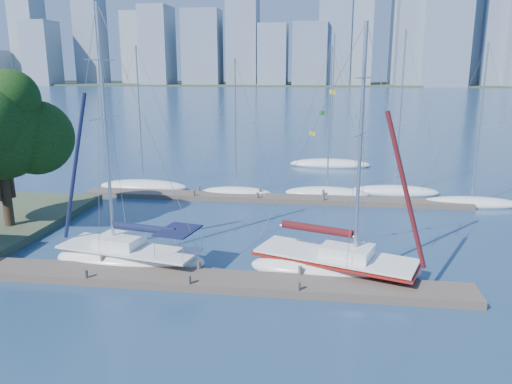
# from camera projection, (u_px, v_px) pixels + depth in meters

# --- Properties ---
(ground) EXTENTS (700.00, 700.00, 0.00)m
(ground) POSITION_uv_depth(u_px,v_px,m) (194.00, 284.00, 23.82)
(ground) COLOR navy
(ground) RESTS_ON ground
(near_dock) EXTENTS (26.00, 2.00, 0.40)m
(near_dock) POSITION_uv_depth(u_px,v_px,m) (194.00, 280.00, 23.77)
(near_dock) COLOR brown
(near_dock) RESTS_ON ground
(far_dock) EXTENTS (30.00, 1.80, 0.36)m
(far_dock) POSITION_uv_depth(u_px,v_px,m) (272.00, 198.00, 38.90)
(far_dock) COLOR brown
(far_dock) RESTS_ON ground
(far_shore) EXTENTS (800.00, 100.00, 1.50)m
(far_shore) POSITION_uv_depth(u_px,v_px,m) (317.00, 84.00, 331.55)
(far_shore) COLOR #38472D
(far_shore) RESTS_ON ground
(sailboat_navy) EXTENTS (8.44, 4.20, 13.63)m
(sailboat_navy) POSITION_uv_depth(u_px,v_px,m) (129.00, 244.00, 25.97)
(sailboat_navy) COLOR white
(sailboat_navy) RESTS_ON ground
(sailboat_maroon) EXTENTS (8.93, 5.42, 12.61)m
(sailboat_maroon) POSITION_uv_depth(u_px,v_px,m) (336.00, 255.00, 24.82)
(sailboat_maroon) COLOR white
(sailboat_maroon) RESTS_ON ground
(bg_boat_0) EXTENTS (7.67, 2.34, 12.22)m
(bg_boat_0) POSITION_uv_depth(u_px,v_px,m) (144.00, 186.00, 42.54)
(bg_boat_0) COLOR white
(bg_boat_0) RESTS_ON ground
(bg_boat_1) EXTENTS (6.13, 2.98, 11.10)m
(bg_boat_1) POSITION_uv_depth(u_px,v_px,m) (236.00, 192.00, 40.42)
(bg_boat_1) COLOR white
(bg_boat_1) RESTS_ON ground
(bg_boat_3) EXTENTS (6.89, 2.66, 12.04)m
(bg_boat_3) POSITION_uv_depth(u_px,v_px,m) (327.00, 193.00, 40.27)
(bg_boat_3) COLOR white
(bg_boat_3) RESTS_ON ground
(bg_boat_4) EXTENTS (7.28, 2.85, 13.20)m
(bg_boat_4) POSITION_uv_depth(u_px,v_px,m) (395.00, 191.00, 40.86)
(bg_boat_4) COLOR white
(bg_boat_4) RESTS_ON ground
(bg_boat_5) EXTENTS (7.41, 3.33, 12.10)m
(bg_boat_5) POSITION_uv_depth(u_px,v_px,m) (471.00, 202.00, 37.42)
(bg_boat_5) COLOR white
(bg_boat_5) RESTS_ON ground
(bg_boat_7) EXTENTS (8.65, 5.43, 13.81)m
(bg_boat_7) POSITION_uv_depth(u_px,v_px,m) (330.00, 164.00, 52.44)
(bg_boat_7) COLOR white
(bg_boat_7) RESTS_ON ground
(skyline) EXTENTS (503.75, 51.31, 108.73)m
(skyline) POSITION_uv_depth(u_px,v_px,m) (348.00, 24.00, 292.32)
(skyline) COLOR #7C8EA1
(skyline) RESTS_ON ground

